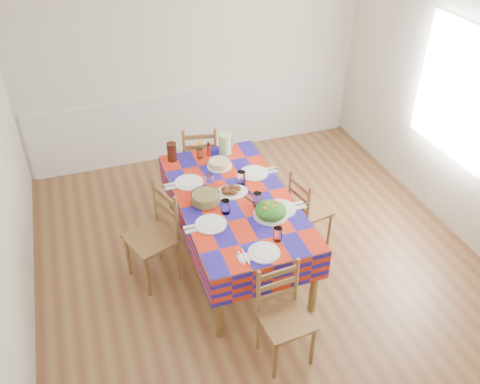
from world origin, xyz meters
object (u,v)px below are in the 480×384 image
object	(u,v)px
chair_left	(155,236)
chair_right	(307,211)
chair_far	(200,160)
dining_table	(234,205)
green_pitcher	(225,144)
tea_pitcher	(172,152)
chair_near	(284,317)
meat_platter	(231,191)

from	to	relation	value
chair_left	chair_right	xyz separation A→B (m)	(1.61, -0.02, -0.07)
chair_far	chair_right	world-z (taller)	chair_far
dining_table	green_pitcher	size ratio (longest dim) A/B	8.60
dining_table	chair_right	size ratio (longest dim) A/B	2.33
green_pitcher	chair_far	xyz separation A→B (m)	(-0.18, 0.44, -0.43)
chair_far	chair_left	xyz separation A→B (m)	(-0.80, -1.26, 0.03)
tea_pitcher	green_pitcher	bearing A→B (deg)	-4.29
tea_pitcher	chair_far	bearing A→B (deg)	44.28
chair_left	tea_pitcher	bearing A→B (deg)	135.79
dining_table	green_pitcher	xyz separation A→B (m)	(0.17, 0.83, 0.20)
dining_table	chair_near	xyz separation A→B (m)	(-0.00, -1.27, -0.25)
green_pitcher	chair_right	distance (m)	1.16
meat_platter	chair_right	xyz separation A→B (m)	(0.82, -0.09, -0.38)
chair_far	chair_left	bearing A→B (deg)	69.10
dining_table	chair_right	distance (m)	0.85
chair_near	chair_left	xyz separation A→B (m)	(-0.80, 1.29, 0.05)
meat_platter	green_pitcher	xyz separation A→B (m)	(0.18, 0.75, 0.09)
green_pitcher	tea_pitcher	distance (m)	0.59
meat_platter	green_pitcher	distance (m)	0.78
meat_platter	green_pitcher	world-z (taller)	green_pitcher
chair_left	chair_far	bearing A→B (deg)	127.85
meat_platter	chair_near	size ratio (longest dim) A/B	0.37
chair_near	dining_table	bearing A→B (deg)	85.46
tea_pitcher	chair_right	xyz separation A→B (m)	(1.22, -0.88, -0.46)
green_pitcher	chair_right	size ratio (longest dim) A/B	0.27
tea_pitcher	chair_left	bearing A→B (deg)	-114.44
chair_near	green_pitcher	bearing A→B (deg)	80.85
chair_near	chair_right	world-z (taller)	chair_near
tea_pitcher	chair_left	world-z (taller)	chair_left
chair_near	chair_far	size ratio (longest dim) A/B	0.96
chair_near	chair_right	size ratio (longest dim) A/B	1.06
dining_table	chair_right	bearing A→B (deg)	-0.50
tea_pitcher	chair_right	world-z (taller)	tea_pitcher
tea_pitcher	chair_near	world-z (taller)	tea_pitcher
chair_near	chair_right	xyz separation A→B (m)	(0.81, 1.27, -0.03)
tea_pitcher	chair_left	xyz separation A→B (m)	(-0.39, -0.86, -0.39)
chair_far	dining_table	bearing A→B (deg)	101.87
meat_platter	tea_pitcher	distance (m)	0.89
green_pitcher	meat_platter	bearing A→B (deg)	-103.50
green_pitcher	chair_left	xyz separation A→B (m)	(-0.98, -0.82, -0.40)
tea_pitcher	dining_table	bearing A→B (deg)	-64.73
meat_platter	chair_far	world-z (taller)	chair_far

